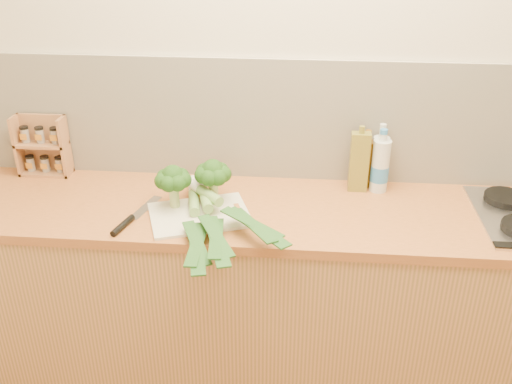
# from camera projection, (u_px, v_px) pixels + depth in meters

# --- Properties ---
(room_shell) EXTENTS (3.50, 3.50, 3.50)m
(room_shell) POSITION_uv_depth(u_px,v_px,m) (298.00, 121.00, 2.46)
(room_shell) COLOR beige
(room_shell) RESTS_ON ground
(counter) EXTENTS (3.20, 0.62, 0.90)m
(counter) POSITION_uv_depth(u_px,v_px,m) (291.00, 297.00, 2.54)
(counter) COLOR tan
(counter) RESTS_ON ground
(chopping_board) EXTENTS (0.46, 0.40, 0.01)m
(chopping_board) POSITION_uv_depth(u_px,v_px,m) (200.00, 215.00, 2.27)
(chopping_board) COLOR beige
(chopping_board) RESTS_ON counter
(broccoli_left) EXTENTS (0.15, 0.15, 0.18)m
(broccoli_left) POSITION_uv_depth(u_px,v_px,m) (173.00, 179.00, 2.27)
(broccoli_left) COLOR #A7BC6D
(broccoli_left) RESTS_ON chopping_board
(broccoli_right) EXTENTS (0.15, 0.15, 0.19)m
(broccoli_right) POSITION_uv_depth(u_px,v_px,m) (213.00, 174.00, 2.30)
(broccoli_right) COLOR #A7BC6D
(broccoli_right) RESTS_ON chopping_board
(leek_front) EXTENTS (0.21, 0.72, 0.04)m
(leek_front) POSITION_uv_depth(u_px,v_px,m) (195.00, 210.00, 2.24)
(leek_front) COLOR white
(leek_front) RESTS_ON chopping_board
(leek_mid) EXTENTS (0.23, 0.63, 0.04)m
(leek_mid) POSITION_uv_depth(u_px,v_px,m) (209.00, 211.00, 2.20)
(leek_mid) COLOR white
(leek_mid) RESTS_ON chopping_board
(leek_back) EXTENTS (0.48, 0.52, 0.04)m
(leek_back) POSITION_uv_depth(u_px,v_px,m) (221.00, 203.00, 2.22)
(leek_back) COLOR white
(leek_back) RESTS_ON chopping_board
(chefs_knife) EXTENTS (0.12, 0.34, 0.03)m
(chefs_knife) POSITION_uv_depth(u_px,v_px,m) (129.00, 221.00, 2.22)
(chefs_knife) COLOR silver
(chefs_knife) RESTS_ON counter
(spice_rack) EXTENTS (0.23, 0.09, 0.28)m
(spice_rack) POSITION_uv_depth(u_px,v_px,m) (44.00, 149.00, 2.58)
(spice_rack) COLOR #A87148
(spice_rack) RESTS_ON counter
(oil_tin) EXTENTS (0.08, 0.05, 0.29)m
(oil_tin) POSITION_uv_depth(u_px,v_px,m) (359.00, 162.00, 2.42)
(oil_tin) COLOR olive
(oil_tin) RESTS_ON counter
(glass_bottle) EXTENTS (0.07, 0.07, 0.29)m
(glass_bottle) POSITION_uv_depth(u_px,v_px,m) (379.00, 161.00, 2.45)
(glass_bottle) COLOR silver
(glass_bottle) RESTS_ON counter
(amber_bottle) EXTENTS (0.06, 0.06, 0.26)m
(amber_bottle) POSITION_uv_depth(u_px,v_px,m) (366.00, 163.00, 2.47)
(amber_bottle) COLOR brown
(amber_bottle) RESTS_ON counter
(water_bottle) EXTENTS (0.08, 0.08, 0.26)m
(water_bottle) POSITION_uv_depth(u_px,v_px,m) (380.00, 167.00, 2.43)
(water_bottle) COLOR silver
(water_bottle) RESTS_ON counter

